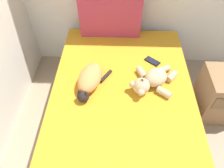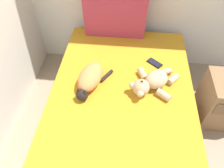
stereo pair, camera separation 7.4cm
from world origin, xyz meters
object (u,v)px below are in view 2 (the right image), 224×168
Objects in this scene: patterned_cushion at (115,14)px; cat at (90,79)px; nightstand at (224,101)px; bed at (121,113)px; cell_phone at (155,63)px; teddy_bear at (152,82)px.

patterned_cushion is 1.52× the size of cat.
patterned_cushion is 1.18× the size of nightstand.
cat reaches higher than nightstand.
bed is 1.03m from nightstand.
cell_phone is (0.29, 0.43, 0.27)m from bed.
bed is 3.60× the size of nightstand.
bed is at bearing -20.59° from cat.
cat reaches higher than bed.
cat is (-0.15, -0.76, -0.17)m from patterned_cushion.
cell_phone is 0.78m from nightstand.
teddy_bear reaches higher than cell_phone.
cell_phone is at bearing 82.01° from teddy_bear.
patterned_cushion is at bearing 133.82° from cell_phone.
teddy_bear is at bearing -62.84° from patterned_cushion.
teddy_bear is at bearing 26.64° from bed.
bed is 0.45m from cat.
nightstand is (1.29, 0.13, -0.32)m from cat.
teddy_bear reaches higher than cat.
teddy_bear is (0.25, 0.12, 0.33)m from bed.
cat is at bearing -101.07° from patterned_cushion.
bed is at bearing -81.04° from patterned_cushion.
teddy_bear is at bearing -171.64° from nightstand.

